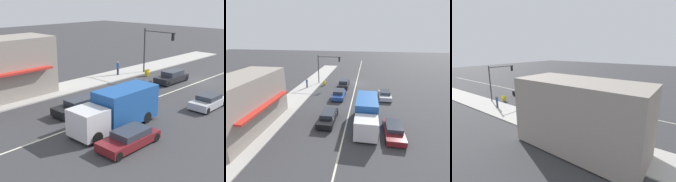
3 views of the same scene
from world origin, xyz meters
The scene contains 12 objects.
ground_plane centered at (0.00, 18.00, 0.00)m, with size 160.00×160.00×0.00m, color #38383A.
sidewalk_right centered at (9.00, 18.50, 0.06)m, with size 4.00×73.00×0.12m, color #B2AFA8.
lane_marking_center centered at (0.00, 0.00, 0.00)m, with size 0.16×60.00×0.01m, color beige.
traffic_signal_main centered at (6.12, 1.18, 3.90)m, with size 4.59×0.34×5.60m.
pedestrian centered at (8.85, 4.74, 1.02)m, with size 0.34×0.34×1.71m.
warning_aframe_sign centered at (6.11, 2.36, 0.43)m, with size 0.45×0.53×0.84m.
delivery_truck centered at (-2.20, 16.44, 1.47)m, with size 2.44×7.50×2.87m.
sedan_maroon centered at (-5.00, 18.28, 0.57)m, with size 1.86×4.53×1.17m.
sedan_silver centered at (-5.00, 7.74, 0.58)m, with size 1.82×3.82×1.19m.
suv_black centered at (2.20, 16.60, 0.61)m, with size 1.74×4.54×1.23m.
sedan_dark centered at (2.20, 2.73, 0.65)m, with size 1.84×4.53×1.37m.
coupe_blue centered at (2.20, 8.75, 0.63)m, with size 1.80×3.94×1.30m.
Camera 1 is at (-17.26, 32.42, 9.44)m, focal length 50.00 mm.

